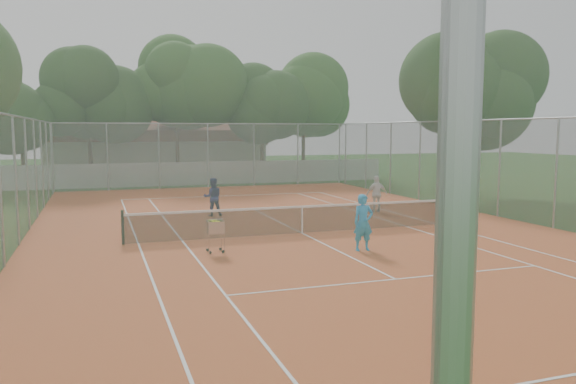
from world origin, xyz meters
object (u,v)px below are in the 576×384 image
object	(u,v)px
ball_hopper	(215,235)
player_far_left	(213,197)
player_far_right	(377,194)
tennis_net	(302,219)
clubhouse	(156,148)
player_near	(363,222)

from	to	relation	value
ball_hopper	player_far_left	bearing A→B (deg)	72.34
player_far_right	tennis_net	bearing A→B (deg)	42.24
clubhouse	player_far_right	distance (m)	26.19
player_near	clubhouse	bearing A→B (deg)	97.84
clubhouse	player_near	xyz separation A→B (m)	(2.73, -32.20, -1.35)
clubhouse	player_far_left	xyz separation A→B (m)	(-0.11, -24.02, -1.39)
player_far_right	player_near	bearing A→B (deg)	63.85
player_far_left	ball_hopper	bearing A→B (deg)	83.19
clubhouse	player_far_right	xyz separation A→B (m)	(6.86, -25.24, -1.38)
tennis_net	player_near	world-z (taller)	player_near
player_far_left	tennis_net	bearing A→B (deg)	116.95
tennis_net	player_far_left	world-z (taller)	player_far_left
ball_hopper	player_near	bearing A→B (deg)	-21.76
tennis_net	player_near	size ratio (longest dim) A/B	7.12
player_far_left	clubhouse	bearing A→B (deg)	-86.29
player_near	player_far_left	xyz separation A→B (m)	(-2.84, 8.18, -0.04)
tennis_net	clubhouse	bearing A→B (deg)	93.95
tennis_net	player_far_right	distance (m)	6.15
clubhouse	ball_hopper	xyz separation A→B (m)	(-1.46, -31.08, -1.67)
tennis_net	player_near	bearing A→B (deg)	-77.10
tennis_net	player_near	xyz separation A→B (m)	(0.73, -3.20, 0.34)
tennis_net	player_far_right	bearing A→B (deg)	37.73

